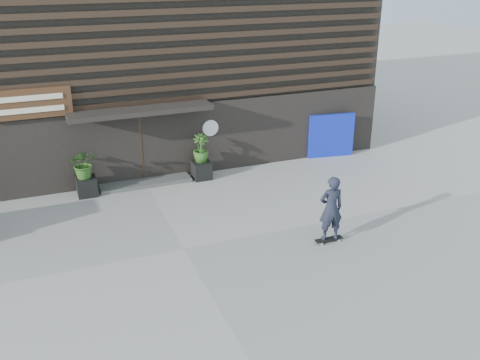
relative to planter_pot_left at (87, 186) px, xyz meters
name	(u,v)px	position (x,y,z in m)	size (l,w,h in m)	color
ground	(184,249)	(1.90, -4.40, -0.30)	(80.00, 80.00, 0.00)	#9D9A95
entrance_step	(145,182)	(1.90, 0.20, -0.24)	(3.00, 0.80, 0.12)	#454543
planter_pot_left	(87,186)	(0.00, 0.00, 0.00)	(0.60, 0.60, 0.60)	black
bamboo_left	(84,163)	(0.00, 0.00, 0.78)	(0.86, 0.75, 0.96)	#2D591E
planter_pot_right	(202,170)	(3.80, 0.00, 0.00)	(0.60, 0.60, 0.60)	black
bamboo_right	(201,148)	(3.80, 0.00, 0.78)	(0.54, 0.54, 0.96)	#2D591E
blue_tarp	(331,136)	(8.98, 0.30, 0.52)	(1.75, 0.12, 1.64)	#0D1DB2
building	(109,40)	(1.90, 5.56, 3.69)	(18.00, 11.00, 8.00)	black
skateboarder	(331,209)	(5.59, -5.45, 0.68)	(0.78, 0.49, 1.87)	black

